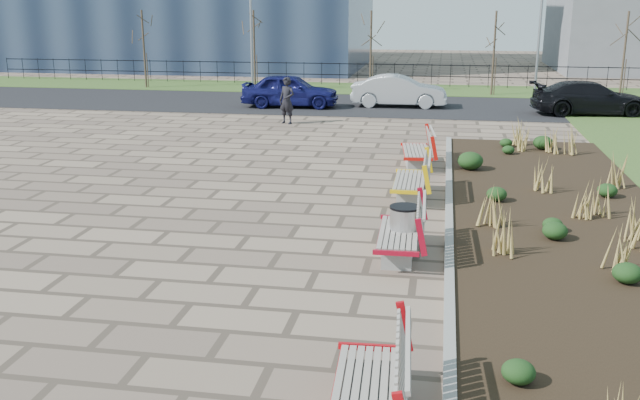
% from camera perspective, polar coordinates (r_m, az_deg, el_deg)
% --- Properties ---
extents(ground, '(120.00, 120.00, 0.00)m').
position_cam_1_polar(ground, '(11.25, -10.30, -8.15)').
color(ground, '#816C58').
rests_on(ground, ground).
extents(planting_bed, '(4.50, 18.00, 0.10)m').
position_cam_1_polar(planting_bed, '(15.50, 18.91, -1.87)').
color(planting_bed, black).
rests_on(planting_bed, ground).
extents(planting_curb, '(0.16, 18.00, 0.15)m').
position_cam_1_polar(planting_curb, '(15.28, 10.28, -1.40)').
color(planting_curb, gray).
rests_on(planting_curb, ground).
extents(grass_verge_far, '(80.00, 5.00, 0.04)m').
position_cam_1_polar(grass_verge_far, '(38.07, 4.26, 8.86)').
color(grass_verge_far, '#33511E').
rests_on(grass_verge_far, ground).
extents(road, '(80.00, 7.00, 0.02)m').
position_cam_1_polar(road, '(32.16, 3.18, 7.61)').
color(road, black).
rests_on(road, ground).
extents(bench_a, '(1.00, 2.14, 1.00)m').
position_cam_1_polar(bench_a, '(7.94, 3.64, -14.54)').
color(bench_a, '#B80C13').
rests_on(bench_a, ground).
extents(bench_b, '(0.95, 2.12, 1.00)m').
position_cam_1_polar(bench_b, '(12.95, 6.31, -2.39)').
color(bench_b, '#A60B20').
rests_on(bench_b, ground).
extents(bench_c, '(0.91, 2.10, 1.00)m').
position_cam_1_polar(bench_c, '(16.79, 7.20, 1.78)').
color(bench_c, yellow).
rests_on(bench_c, ground).
extents(bench_d, '(1.11, 2.18, 1.00)m').
position_cam_1_polar(bench_d, '(20.18, 7.70, 4.10)').
color(bench_d, red).
rests_on(bench_d, ground).
extents(litter_bin, '(0.54, 0.54, 0.88)m').
position_cam_1_polar(litter_bin, '(13.15, 6.75, -2.41)').
color(litter_bin, '#B2B2B7').
rests_on(litter_bin, ground).
extents(pedestrian, '(0.75, 0.63, 1.75)m').
position_cam_1_polar(pedestrian, '(27.09, -2.67, 7.96)').
color(pedestrian, black).
rests_on(pedestrian, ground).
extents(car_blue, '(4.29, 1.94, 1.43)m').
position_cam_1_polar(car_blue, '(31.38, -2.40, 8.75)').
color(car_blue, '#121452').
rests_on(car_blue, road).
extents(car_silver, '(4.15, 1.51, 1.36)m').
position_cam_1_polar(car_silver, '(31.63, 6.34, 8.67)').
color(car_silver, '#A3A6AA').
rests_on(car_silver, road).
extents(car_black, '(4.82, 2.43, 1.34)m').
position_cam_1_polar(car_black, '(31.17, 20.78, 7.64)').
color(car_black, black).
rests_on(car_black, road).
extents(tree_a, '(1.40, 1.40, 4.00)m').
position_cam_1_polar(tree_a, '(39.47, -13.90, 11.64)').
color(tree_a, '#4C3D2D').
rests_on(tree_a, grass_verge_far).
extents(tree_b, '(1.40, 1.40, 4.00)m').
position_cam_1_polar(tree_b, '(37.49, -5.28, 11.83)').
color(tree_b, '#4C3D2D').
rests_on(tree_b, grass_verge_far).
extents(tree_c, '(1.40, 1.40, 4.00)m').
position_cam_1_polar(tree_c, '(36.40, 4.08, 11.74)').
color(tree_c, '#4C3D2D').
rests_on(tree_c, grass_verge_far).
extents(tree_d, '(1.40, 1.40, 4.00)m').
position_cam_1_polar(tree_d, '(36.29, 13.74, 11.34)').
color(tree_d, '#4C3D2D').
rests_on(tree_d, grass_verge_far).
extents(tree_e, '(1.40, 1.40, 4.00)m').
position_cam_1_polar(tree_e, '(37.15, 23.16, 10.63)').
color(tree_e, '#4C3D2D').
rests_on(tree_e, grass_verge_far).
extents(lamp_west, '(0.24, 0.60, 6.00)m').
position_cam_1_polar(lamp_west, '(36.95, -5.52, 13.32)').
color(lamp_west, gray).
rests_on(lamp_west, grass_verge_far).
extents(lamp_east, '(0.24, 0.60, 6.00)m').
position_cam_1_polar(lamp_east, '(35.92, 17.15, 12.66)').
color(lamp_east, gray).
rests_on(lamp_east, grass_verge_far).
extents(railing_fence, '(44.00, 0.10, 1.20)m').
position_cam_1_polar(railing_fence, '(39.49, 4.50, 10.00)').
color(railing_fence, black).
rests_on(railing_fence, grass_verge_far).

